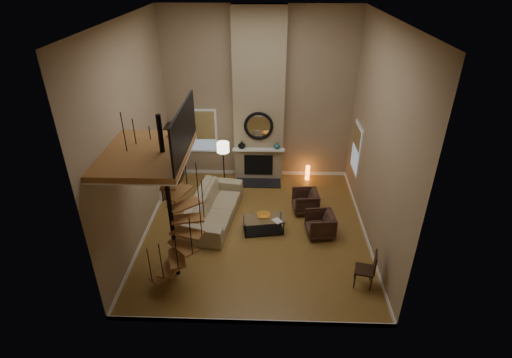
{
  "coord_description": "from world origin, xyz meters",
  "views": [
    {
      "loc": [
        0.31,
        -8.91,
        6.66
      ],
      "look_at": [
        0.0,
        0.4,
        1.4
      ],
      "focal_mm": 27.79,
      "sensor_mm": 36.0,
      "label": 1
    }
  ],
  "objects_px": {
    "sofa": "(214,206)",
    "accent_lamp": "(307,173)",
    "side_chair": "(369,268)",
    "floor_lamp": "(223,151)",
    "armchair_near": "(308,201)",
    "coffee_table": "(264,223)",
    "hutch": "(174,154)",
    "armchair_far": "(323,224)"
  },
  "relations": [
    {
      "from": "coffee_table",
      "to": "side_chair",
      "type": "bearing_deg",
      "value": -39.25
    },
    {
      "from": "hutch",
      "to": "sofa",
      "type": "relative_size",
      "value": 0.68
    },
    {
      "from": "sofa",
      "to": "floor_lamp",
      "type": "height_order",
      "value": "floor_lamp"
    },
    {
      "from": "sofa",
      "to": "armchair_far",
      "type": "bearing_deg",
      "value": -95.13
    },
    {
      "from": "armchair_near",
      "to": "armchair_far",
      "type": "bearing_deg",
      "value": 10.05
    },
    {
      "from": "floor_lamp",
      "to": "armchair_near",
      "type": "bearing_deg",
      "value": -23.38
    },
    {
      "from": "armchair_far",
      "to": "coffee_table",
      "type": "distance_m",
      "value": 1.6
    },
    {
      "from": "armchair_far",
      "to": "coffee_table",
      "type": "height_order",
      "value": "armchair_far"
    },
    {
      "from": "accent_lamp",
      "to": "side_chair",
      "type": "xyz_separation_m",
      "value": [
        0.97,
        -4.96,
        0.28
      ]
    },
    {
      "from": "sofa",
      "to": "side_chair",
      "type": "height_order",
      "value": "side_chair"
    },
    {
      "from": "armchair_near",
      "to": "floor_lamp",
      "type": "xyz_separation_m",
      "value": [
        -2.57,
        1.11,
        1.06
      ]
    },
    {
      "from": "sofa",
      "to": "accent_lamp",
      "type": "distance_m",
      "value": 3.74
    },
    {
      "from": "armchair_far",
      "to": "coffee_table",
      "type": "bearing_deg",
      "value": -100.42
    },
    {
      "from": "sofa",
      "to": "armchair_near",
      "type": "relative_size",
      "value": 3.88
    },
    {
      "from": "accent_lamp",
      "to": "side_chair",
      "type": "relative_size",
      "value": 0.55
    },
    {
      "from": "coffee_table",
      "to": "side_chair",
      "type": "height_order",
      "value": "side_chair"
    },
    {
      "from": "hutch",
      "to": "coffee_table",
      "type": "height_order",
      "value": "hutch"
    },
    {
      "from": "hutch",
      "to": "accent_lamp",
      "type": "relative_size",
      "value": 3.77
    },
    {
      "from": "armchair_near",
      "to": "armchair_far",
      "type": "height_order",
      "value": "armchair_far"
    },
    {
      "from": "coffee_table",
      "to": "accent_lamp",
      "type": "bearing_deg",
      "value": 64.34
    },
    {
      "from": "hutch",
      "to": "accent_lamp",
      "type": "distance_m",
      "value": 4.52
    },
    {
      "from": "sofa",
      "to": "floor_lamp",
      "type": "relative_size",
      "value": 1.66
    },
    {
      "from": "sofa",
      "to": "armchair_near",
      "type": "distance_m",
      "value": 2.75
    },
    {
      "from": "coffee_table",
      "to": "accent_lamp",
      "type": "relative_size",
      "value": 2.48
    },
    {
      "from": "sofa",
      "to": "accent_lamp",
      "type": "relative_size",
      "value": 5.56
    },
    {
      "from": "side_chair",
      "to": "floor_lamp",
      "type": "bearing_deg",
      "value": 131.95
    },
    {
      "from": "sofa",
      "to": "hutch",
      "type": "bearing_deg",
      "value": 43.43
    },
    {
      "from": "sofa",
      "to": "floor_lamp",
      "type": "bearing_deg",
      "value": 2.59
    },
    {
      "from": "floor_lamp",
      "to": "accent_lamp",
      "type": "xyz_separation_m",
      "value": [
        2.73,
        0.85,
        -1.16
      ]
    },
    {
      "from": "sofa",
      "to": "side_chair",
      "type": "distance_m",
      "value": 4.63
    },
    {
      "from": "floor_lamp",
      "to": "accent_lamp",
      "type": "relative_size",
      "value": 3.35
    },
    {
      "from": "floor_lamp",
      "to": "accent_lamp",
      "type": "distance_m",
      "value": 3.09
    },
    {
      "from": "hutch",
      "to": "accent_lamp",
      "type": "xyz_separation_m",
      "value": [
        4.46,
        0.14,
        -0.7
      ]
    },
    {
      "from": "armchair_near",
      "to": "accent_lamp",
      "type": "relative_size",
      "value": 1.43
    },
    {
      "from": "armchair_far",
      "to": "hutch",
      "type": "bearing_deg",
      "value": -129.6
    },
    {
      "from": "accent_lamp",
      "to": "side_chair",
      "type": "bearing_deg",
      "value": -78.98
    },
    {
      "from": "armchair_near",
      "to": "coffee_table",
      "type": "relative_size",
      "value": 0.58
    },
    {
      "from": "hutch",
      "to": "floor_lamp",
      "type": "distance_m",
      "value": 1.93
    },
    {
      "from": "hutch",
      "to": "armchair_far",
      "type": "xyz_separation_m",
      "value": [
        4.62,
        -2.94,
        -0.6
      ]
    },
    {
      "from": "armchair_near",
      "to": "sofa",
      "type": "bearing_deg",
      "value": -86.72
    },
    {
      "from": "sofa",
      "to": "accent_lamp",
      "type": "xyz_separation_m",
      "value": [
        2.88,
        2.38,
        -0.15
      ]
    },
    {
      "from": "armchair_near",
      "to": "coffee_table",
      "type": "bearing_deg",
      "value": -56.44
    }
  ]
}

